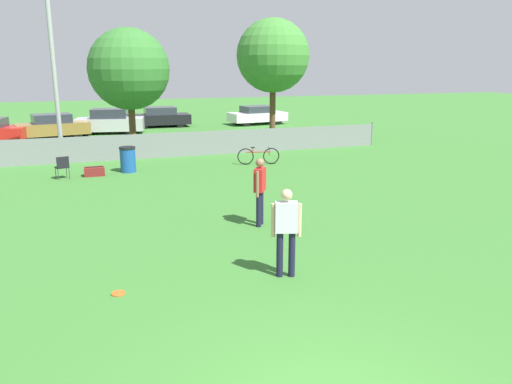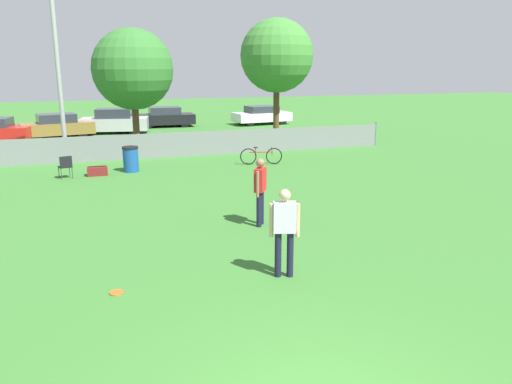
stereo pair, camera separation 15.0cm
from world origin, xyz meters
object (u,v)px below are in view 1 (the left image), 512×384
Objects in this scene: parked_car_tan at (52,126)px; parked_car_white at (257,115)px; bicycle_sideline at (258,156)px; parked_car_dark at (160,117)px; tree_far_right at (273,56)px; light_pole at (52,52)px; parked_car_silver at (110,122)px; player_receiver_white at (286,226)px; gear_bag_sideline at (94,171)px; tree_near_pole at (129,69)px; player_thrower_red at (260,187)px; trash_bin at (128,159)px; folding_chair_sideline at (62,166)px; frisbee_disc at (118,293)px.

parked_car_tan reaches higher than parked_car_white.
parked_car_dark is (-1.69, 14.88, 0.29)m from bicycle_sideline.
tree_far_right is 9.37m from parked_car_white.
parked_car_silver is at bearing 70.99° from light_pole.
player_receiver_white is (-6.32, -16.80, -3.49)m from tree_far_right.
player_receiver_white reaches higher than parked_car_tan.
gear_bag_sideline is 0.18× the size of parked_car_tan.
bicycle_sideline is at bearing -115.66° from parked_car_white.
tree_near_pole is 7.87m from parked_car_silver.
parked_car_tan is at bearing -151.80° from parked_car_dark.
bicycle_sideline is 6.55m from gear_bag_sideline.
light_pole reaches higher than player_receiver_white.
tree_far_right is at bearing 31.99° from gear_bag_sideline.
player_thrower_red and player_receiver_white have the same top height.
parked_car_white reaches higher than trash_bin.
tree_near_pole is 6.09m from trash_bin.
player_receiver_white reaches higher than trash_bin.
player_receiver_white reaches higher than parked_car_silver.
parked_car_silver is at bearing -116.10° from folding_chair_sideline.
frisbee_disc is at bearing -96.62° from trash_bin.
parked_car_white is (5.01, 14.11, 0.30)m from bicycle_sideline.
tree_far_right is at bearing -61.74° from parked_car_dark.
parked_car_dark is (3.59, 14.65, 0.15)m from trash_bin.
parked_car_tan reaches higher than frisbee_disc.
parked_car_tan is at bearing 138.53° from bicycle_sideline.
frisbee_disc is at bearing -89.98° from gear_bag_sideline.
light_pole is 10.05m from bicycle_sideline.
player_receiver_white is at bearing -88.61° from parked_car_tan.
player_receiver_white is (4.37, -15.74, -3.55)m from light_pole.
trash_bin is (-1.87, 11.20, -0.53)m from player_receiver_white.
player_receiver_white is at bearing -74.50° from light_pole.
folding_chair_sideline is 2.41m from trash_bin.
folding_chair_sideline is (-1.10, 10.45, 0.47)m from frisbee_disc.
player_thrower_red is 8.41m from trash_bin.
tree_near_pole is at bearing -74.58° from parked_car_silver.
player_receiver_white is at bearing 96.62° from folding_chair_sideline.
tree_far_right is at bearing 87.87° from player_receiver_white.
light_pole reaches higher than trash_bin.
tree_near_pole is at bearing 81.50° from trash_bin.
player_thrower_red is 4.86m from frisbee_disc.
player_thrower_red is 0.42× the size of parked_car_tan.
parked_car_white is (13.39, 2.62, -0.01)m from parked_car_tan.
tree_far_right is 1.63× the size of parked_car_dark.
tree_far_right is at bearing 4.34° from tree_near_pole.
trash_bin is (-2.50, 8.01, -0.53)m from player_thrower_red.
gear_bag_sideline is (-2.02, -5.34, -3.67)m from tree_near_pole.
parked_car_white is at bearing 42.82° from tree_near_pole.
parked_car_silver is (-1.72, 23.42, -0.31)m from player_receiver_white.
player_receiver_white is at bearing -75.17° from parked_car_silver.
frisbee_disc is at bearing -166.60° from player_receiver_white.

